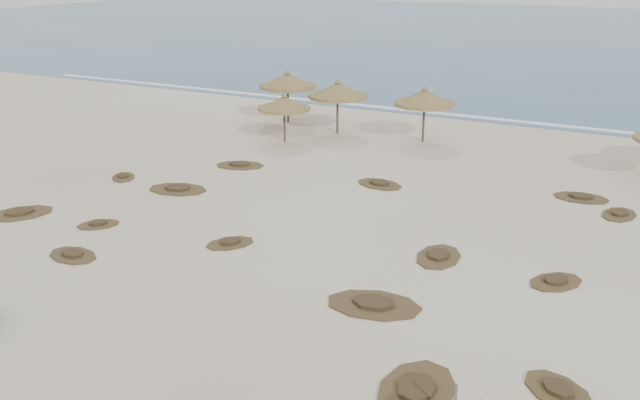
{
  "coord_description": "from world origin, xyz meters",
  "views": [
    {
      "loc": [
        9.01,
        -14.41,
        9.02
      ],
      "look_at": [
        -1.2,
        5.0,
        1.44
      ],
      "focal_mm": 40.0,
      "sensor_mm": 36.0,
      "label": 1
    }
  ],
  "objects": [
    {
      "name": "scrub_15",
      "position": [
        -8.77,
        2.63,
        0.05
      ],
      "size": [
        1.67,
        1.72,
        0.16
      ],
      "rotation": [
        0.0,
        0.0,
        0.86
      ],
      "color": "brown",
      "rests_on": "ground"
    },
    {
      "name": "palapa_1",
      "position": [
        -8.98,
        15.93,
        1.94
      ],
      "size": [
        3.45,
        3.45,
        2.49
      ],
      "rotation": [
        0.0,
        0.0,
        0.38
      ],
      "color": "brown",
      "rests_on": "ground"
    },
    {
      "name": "scrub_10",
      "position": [
        7.33,
        12.24,
        0.05
      ],
      "size": [
        1.44,
        1.93,
        0.16
      ],
      "rotation": [
        0.0,
        0.0,
        1.38
      ],
      "color": "brown",
      "rests_on": "ground"
    },
    {
      "name": "scrub_11",
      "position": [
        -7.51,
        0.23,
        0.05
      ],
      "size": [
        1.94,
        1.4,
        0.16
      ],
      "rotation": [
        0.0,
        0.0,
        3.01
      ],
      "color": "brown",
      "rests_on": "ground"
    },
    {
      "name": "ocean",
      "position": [
        0.0,
        75.0,
        0.0
      ],
      "size": [
        200.0,
        100.0,
        0.01
      ],
      "primitive_type": "cube",
      "color": "#28557A",
      "rests_on": "ground"
    },
    {
      "name": "scrub_4",
      "position": [
        6.34,
        5.34,
        0.05
      ],
      "size": [
        1.93,
        2.09,
        0.16
      ],
      "rotation": [
        0.0,
        0.0,
        0.98
      ],
      "color": "brown",
      "rests_on": "ground"
    },
    {
      "name": "palapa_3",
      "position": [
        -2.77,
        19.19,
        2.21
      ],
      "size": [
        3.66,
        3.66,
        2.85
      ],
      "rotation": [
        0.0,
        0.0,
        0.23
      ],
      "color": "brown",
      "rests_on": "ground"
    },
    {
      "name": "scrub_1",
      "position": [
        -8.81,
        7.09,
        0.05
      ],
      "size": [
        2.74,
        2.1,
        0.16
      ],
      "rotation": [
        0.0,
        0.0,
        0.23
      ],
      "color": "brown",
      "rests_on": "ground"
    },
    {
      "name": "palapa_0",
      "position": [
        -11.07,
        19.88,
        2.3
      ],
      "size": [
        4.18,
        4.18,
        2.97
      ],
      "rotation": [
        0.0,
        0.0,
        -0.42
      ],
      "color": "brown",
      "rests_on": "ground"
    },
    {
      "name": "scrub_13",
      "position": [
        -1.85,
        11.51,
        0.05
      ],
      "size": [
        2.28,
        1.75,
        0.16
      ],
      "rotation": [
        0.0,
        0.0,
        2.91
      ],
      "color": "brown",
      "rests_on": "ground"
    },
    {
      "name": "foam_line",
      "position": [
        0.0,
        26.0,
        0.0
      ],
      "size": [
        70.0,
        0.6,
        0.01
      ],
      "primitive_type": "cube",
      "color": "white",
      "rests_on": "ground"
    },
    {
      "name": "scrub_8",
      "position": [
        -11.9,
        7.33,
        0.05
      ],
      "size": [
        1.67,
        1.74,
        0.16
      ],
      "rotation": [
        0.0,
        0.0,
        2.26
      ],
      "color": "brown",
      "rests_on": "ground"
    },
    {
      "name": "scrub_12",
      "position": [
        7.42,
        -0.25,
        0.05
      ],
      "size": [
        2.12,
        2.0,
        0.16
      ],
      "rotation": [
        0.0,
        0.0,
        2.48
      ],
      "color": "brown",
      "rests_on": "ground"
    },
    {
      "name": "scrub_7",
      "position": [
        5.8,
        13.58,
        0.05
      ],
      "size": [
        2.18,
        1.49,
        0.16
      ],
      "rotation": [
        0.0,
        0.0,
        0.06
      ],
      "color": "brown",
      "rests_on": "ground"
    },
    {
      "name": "ground",
      "position": [
        0.0,
        0.0,
        0.0
      ],
      "size": [
        160.0,
        160.0,
        0.0
      ],
      "primitive_type": "plane",
      "color": "#EFDFC4",
      "rests_on": "ground"
    },
    {
      "name": "scrub_0",
      "position": [
        -12.14,
        2.12,
        0.05
      ],
      "size": [
        2.61,
        2.85,
        0.16
      ],
      "rotation": [
        0.0,
        0.0,
        0.99
      ],
      "color": "brown",
      "rests_on": "ground"
    },
    {
      "name": "scrub_14",
      "position": [
        4.69,
        -1.67,
        0.05
      ],
      "size": [
        1.81,
        2.64,
        0.16
      ],
      "rotation": [
        0.0,
        0.0,
        1.63
      ],
      "color": "brown",
      "rests_on": "ground"
    },
    {
      "name": "scrub_6",
      "position": [
        -8.51,
        11.15,
        0.05
      ],
      "size": [
        2.52,
        2.06,
        0.16
      ],
      "rotation": [
        0.0,
        0.0,
        0.34
      ],
      "color": "brown",
      "rests_on": "ground"
    },
    {
      "name": "scrub_9",
      "position": [
        2.24,
        1.58,
        0.05
      ],
      "size": [
        2.92,
        2.19,
        0.16
      ],
      "rotation": [
        0.0,
        0.0,
        0.19
      ],
      "color": "brown",
      "rests_on": "ground"
    },
    {
      "name": "scrub_3",
      "position": [
        2.74,
        5.5,
        0.05
      ],
      "size": [
        1.48,
        2.15,
        0.16
      ],
      "rotation": [
        0.0,
        0.0,
        1.64
      ],
      "color": "brown",
      "rests_on": "ground"
    },
    {
      "name": "scrub_2",
      "position": [
        -3.69,
        3.37,
        0.05
      ],
      "size": [
        1.79,
        1.94,
        0.16
      ],
      "rotation": [
        0.0,
        0.0,
        0.97
      ],
      "color": "brown",
      "rests_on": "ground"
    },
    {
      "name": "palapa_2",
      "position": [
        -7.4,
        18.76,
        2.27
      ],
      "size": [
        3.62,
        3.62,
        2.92
      ],
      "rotation": [
        0.0,
        0.0,
        -0.18
      ],
      "color": "brown",
      "rests_on": "ground"
    }
  ]
}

